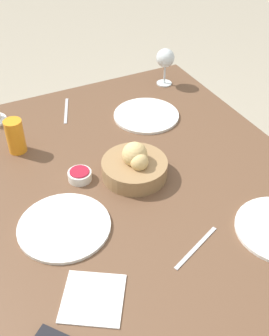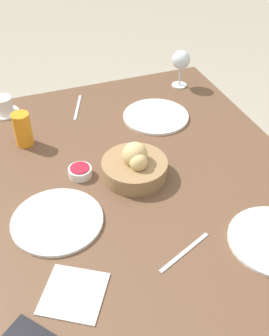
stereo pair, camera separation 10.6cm
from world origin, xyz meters
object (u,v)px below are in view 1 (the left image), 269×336
object	(u,v)px
jam_bowl_berry	(80,175)
bread_basket	(135,166)
napkin	(93,298)
fork_silver	(66,111)
wine_glass	(165,59)
plate_near_right	(146,115)
juice_glass	(15,136)
knife_silver	(196,247)
plate_far_center	(64,226)

from	to	relation	value
jam_bowl_berry	bread_basket	bearing A→B (deg)	-110.42
jam_bowl_berry	napkin	world-z (taller)	jam_bowl_berry
fork_silver	jam_bowl_berry	bearing A→B (deg)	166.78
wine_glass	napkin	xyz separation A→B (m)	(-0.84, 0.67, -0.11)
plate_near_right	jam_bowl_berry	xyz separation A→B (m)	(-0.23, 0.35, 0.01)
juice_glass	jam_bowl_berry	world-z (taller)	juice_glass
juice_glass	fork_silver	world-z (taller)	juice_glass
plate_near_right	wine_glass	size ratio (longest dim) A/B	1.58
wine_glass	jam_bowl_berry	bearing A→B (deg)	128.11
wine_glass	knife_silver	size ratio (longest dim) A/B	0.91
plate_far_center	fork_silver	bearing A→B (deg)	-19.72
wine_glass	plate_far_center	bearing A→B (deg)	132.42
fork_silver	napkin	size ratio (longest dim) A/B	0.88
fork_silver	knife_silver	distance (m)	0.80
juice_glass	knife_silver	distance (m)	0.70
knife_silver	napkin	bearing A→B (deg)	94.06
knife_silver	plate_far_center	bearing A→B (deg)	52.23
juice_glass	fork_silver	size ratio (longest dim) A/B	0.68
bread_basket	jam_bowl_berry	xyz separation A→B (m)	(0.06, 0.16, -0.02)
fork_silver	knife_silver	size ratio (longest dim) A/B	1.01
wine_glass	knife_silver	distance (m)	0.90
plate_far_center	wine_glass	world-z (taller)	wine_glass
plate_far_center	fork_silver	world-z (taller)	plate_far_center
fork_silver	napkin	bearing A→B (deg)	164.97
juice_glass	jam_bowl_berry	distance (m)	0.27
wine_glass	jam_bowl_berry	xyz separation A→B (m)	(-0.43, 0.54, -0.10)
bread_basket	knife_silver	size ratio (longest dim) A/B	1.20
plate_near_right	juice_glass	world-z (taller)	juice_glass
plate_near_right	knife_silver	distance (m)	0.65
plate_near_right	fork_silver	distance (m)	0.31
juice_glass	wine_glass	distance (m)	0.71
plate_near_right	jam_bowl_berry	size ratio (longest dim) A/B	3.32
bread_basket	juice_glass	size ratio (longest dim) A/B	1.73
plate_near_right	napkin	bearing A→B (deg)	143.40
plate_near_right	napkin	xyz separation A→B (m)	(-0.64, 0.48, -0.00)
fork_silver	juice_glass	bearing A→B (deg)	126.37
juice_glass	napkin	bearing A→B (deg)	-179.08
plate_far_center	juice_glass	bearing A→B (deg)	3.39
plate_far_center	fork_silver	xyz separation A→B (m)	(0.58, -0.21, -0.00)
bread_basket	juice_glass	bearing A→B (deg)	45.31
bread_basket	knife_silver	world-z (taller)	bread_basket
plate_near_right	jam_bowl_berry	world-z (taller)	jam_bowl_berry
plate_far_center	wine_glass	distance (m)	0.89
plate_near_right	juice_glass	xyz separation A→B (m)	(0.00, 0.49, 0.05)
plate_far_center	fork_silver	size ratio (longest dim) A/B	1.48
bread_basket	plate_far_center	xyz separation A→B (m)	(-0.11, 0.27, -0.03)
plate_near_right	knife_silver	xyz separation A→B (m)	(-0.62, 0.18, -0.00)
bread_basket	jam_bowl_berry	size ratio (longest dim) A/B	2.77
plate_far_center	juice_glass	distance (m)	0.41
napkin	jam_bowl_berry	bearing A→B (deg)	-16.77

